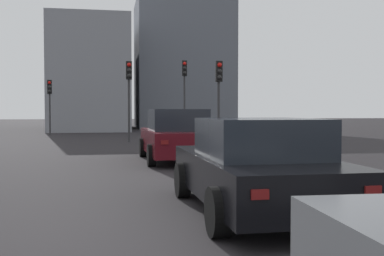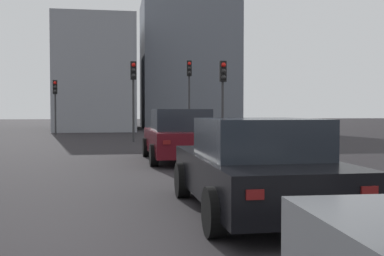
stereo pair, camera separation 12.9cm
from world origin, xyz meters
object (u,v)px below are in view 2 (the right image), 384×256
object	(u,v)px
car_maroon_left_lead	(179,136)
traffic_light_far_left	(223,85)
traffic_light_near_left	(189,83)
traffic_light_far_right	(55,95)
traffic_light_near_right	(133,84)
car_black_left_second	(255,167)

from	to	relation	value
car_maroon_left_lead	traffic_light_far_left	distance (m)	6.31
traffic_light_near_left	traffic_light_far_right	xyz separation A→B (m)	(4.11, 8.13, -0.66)
traffic_light_near_left	traffic_light_near_right	size ratio (longest dim) A/B	1.12
traffic_light_near_left	traffic_light_far_left	world-z (taller)	traffic_light_near_left
car_black_left_second	traffic_light_near_right	world-z (taller)	traffic_light_near_right
car_black_left_second	traffic_light_near_left	size ratio (longest dim) A/B	0.98
car_maroon_left_lead	traffic_light_far_right	xyz separation A→B (m)	(16.56, 5.89, 1.78)
traffic_light_near_left	traffic_light_far_right	distance (m)	9.13
car_maroon_left_lead	car_black_left_second	size ratio (longest dim) A/B	1.05
car_black_left_second	traffic_light_near_left	bearing A→B (deg)	-6.40
traffic_light_near_right	traffic_light_far_left	distance (m)	5.15
car_black_left_second	traffic_light_near_right	size ratio (longest dim) A/B	1.10
traffic_light_near_right	traffic_light_far_left	world-z (taller)	traffic_light_near_right
traffic_light_far_left	traffic_light_far_right	xyz separation A→B (m)	(11.16, 8.53, -0.15)
car_maroon_left_lead	car_black_left_second	bearing A→B (deg)	-179.53
traffic_light_near_left	traffic_light_far_left	xyz separation A→B (m)	(-7.06, -0.40, -0.51)
traffic_light_far_left	traffic_light_far_right	size ratio (longest dim) A/B	1.06
traffic_light_near_right	traffic_light_far_right	world-z (taller)	traffic_light_near_right
traffic_light_near_left	car_maroon_left_lead	bearing A→B (deg)	-4.72
traffic_light_near_left	traffic_light_far_left	distance (m)	7.09
traffic_light_near_left	traffic_light_far_right	bearing A→B (deg)	-111.35
car_black_left_second	traffic_light_far_left	size ratio (longest dim) A/B	1.18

